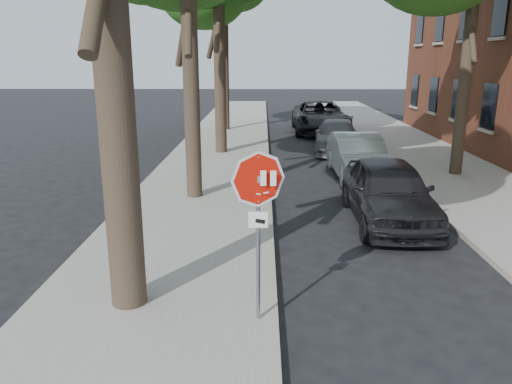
% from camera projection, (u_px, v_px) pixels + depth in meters
% --- Properties ---
extents(ground, '(120.00, 120.00, 0.00)m').
position_uv_depth(ground, '(304.00, 326.00, 7.65)').
color(ground, black).
rests_on(ground, ground).
extents(sidewalk_left, '(4.00, 55.00, 0.12)m').
position_uv_depth(sidewalk_left, '(215.00, 163.00, 19.25)').
color(sidewalk_left, gray).
rests_on(sidewalk_left, ground).
extents(sidewalk_right, '(4.00, 55.00, 0.12)m').
position_uv_depth(sidewalk_right, '(435.00, 163.00, 19.14)').
color(sidewalk_right, gray).
rests_on(sidewalk_right, ground).
extents(curb_left, '(0.12, 55.00, 0.13)m').
position_uv_depth(curb_left, '(268.00, 163.00, 19.22)').
color(curb_left, '#9E9384').
rests_on(curb_left, ground).
extents(curb_right, '(0.12, 55.00, 0.13)m').
position_uv_depth(curb_right, '(382.00, 163.00, 19.16)').
color(curb_right, '#9E9384').
rests_on(curb_right, ground).
extents(stop_sign, '(0.76, 0.34, 2.61)m').
position_uv_depth(stop_sign, '(258.00, 204.00, 7.12)').
color(stop_sign, gray).
rests_on(stop_sign, sidewalk_left).
extents(car_a, '(1.93, 4.65, 1.58)m').
position_uv_depth(car_a, '(389.00, 191.00, 12.30)').
color(car_a, black).
rests_on(car_a, ground).
extents(car_b, '(1.64, 4.48, 1.46)m').
position_uv_depth(car_b, '(358.00, 156.00, 16.98)').
color(car_b, '#ADB2B6').
rests_on(car_b, ground).
extents(car_c, '(2.37, 4.81, 1.35)m').
position_uv_depth(car_c, '(337.00, 136.00, 21.67)').
color(car_c, '#515156').
rests_on(car_c, ground).
extents(car_d, '(2.92, 6.19, 1.71)m').
position_uv_depth(car_d, '(320.00, 117.00, 27.13)').
color(car_d, black).
rests_on(car_d, ground).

